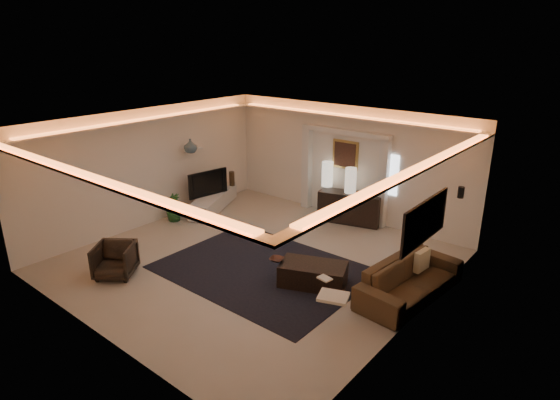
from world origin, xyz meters
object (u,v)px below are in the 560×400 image
Objects in this scene: sofa at (410,279)px; armchair at (115,260)px; coffee_table at (313,275)px; console at (350,208)px.

sofa reaches higher than armchair.
sofa is 1.79m from coffee_table.
armchair is (-4.84, -2.97, -0.00)m from sofa.
console is 3.65m from sofa.
sofa is 5.68m from armchair.
console reaches higher than coffee_table.
coffee_table is at bearing -85.65° from console.
coffee_table is (-1.60, -0.78, -0.14)m from sofa.
armchair is at bearing 127.59° from sofa.
armchair reaches higher than coffee_table.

